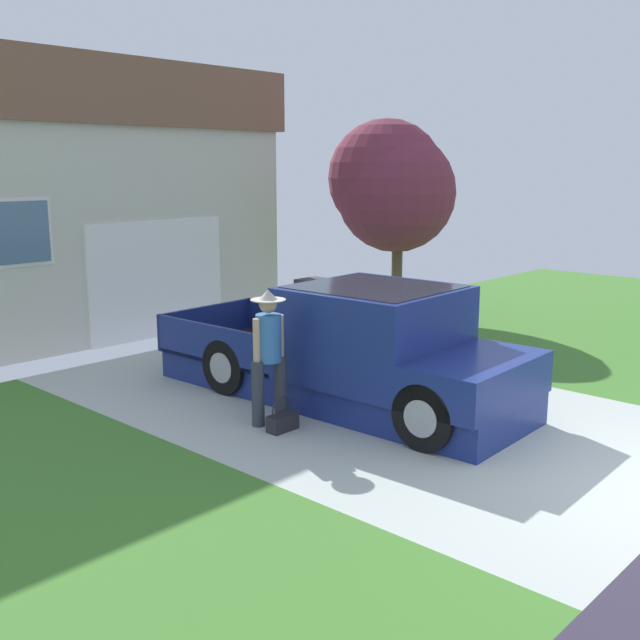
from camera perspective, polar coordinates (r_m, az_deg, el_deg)
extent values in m
cube|color=#B0B9AF|center=(10.47, 2.22, -6.43)|extent=(5.20, 9.00, 0.06)
cube|color=#41792C|center=(17.71, 20.68, 0.32)|extent=(12.00, 9.00, 0.06)
cube|color=navy|center=(10.62, 1.17, -4.81)|extent=(2.00, 5.55, 0.42)
cube|color=navy|center=(10.02, 4.12, -0.97)|extent=(2.02, 2.10, 1.23)
cube|color=#1E2833|center=(9.94, 4.15, 1.09)|extent=(1.78, 1.93, 0.52)
cube|color=navy|center=(9.30, 11.79, -4.42)|extent=(1.99, 1.14, 0.53)
cube|color=black|center=(11.57, -4.74, -2.24)|extent=(2.04, 2.47, 0.06)
cube|color=navy|center=(12.18, -1.60, -0.28)|extent=(0.15, 2.39, 0.57)
cube|color=navy|center=(10.89, -8.31, -1.83)|extent=(0.15, 2.39, 0.57)
cube|color=navy|center=(12.35, -8.57, -0.23)|extent=(1.95, 0.13, 0.57)
cube|color=black|center=(10.47, 10.79, 0.91)|extent=(0.11, 0.18, 0.20)
cylinder|color=black|center=(10.16, 13.26, -4.76)|extent=(0.29, 0.81, 0.80)
cylinder|color=#9E9EA3|center=(10.16, 13.26, -4.76)|extent=(0.30, 0.45, 0.44)
cylinder|color=black|center=(8.76, 8.07, -7.23)|extent=(0.29, 0.81, 0.80)
cylinder|color=#9E9EA3|center=(8.76, 8.07, -7.23)|extent=(0.30, 0.45, 0.44)
cylinder|color=black|center=(12.01, -1.07, -1.92)|extent=(0.29, 0.81, 0.80)
cylinder|color=#9E9EA3|center=(12.01, -1.07, -1.92)|extent=(0.30, 0.45, 0.44)
cylinder|color=black|center=(10.85, -7.03, -3.49)|extent=(0.29, 0.81, 0.80)
cylinder|color=#9E9EA3|center=(10.85, -7.03, -3.49)|extent=(0.30, 0.45, 0.44)
cylinder|color=#333842|center=(9.46, -4.73, -5.60)|extent=(0.16, 0.16, 0.84)
cylinder|color=#333842|center=(9.67, -3.01, -5.19)|extent=(0.16, 0.16, 0.84)
cylinder|color=#3870B2|center=(9.39, -3.92, -1.37)|extent=(0.32, 0.32, 0.60)
cylinder|color=tan|center=(9.28, -4.83, -1.63)|extent=(0.09, 0.09, 0.57)
cylinder|color=tan|center=(9.50, -3.02, -1.29)|extent=(0.09, 0.09, 0.57)
sphere|color=tan|center=(9.30, -3.95, 1.23)|extent=(0.23, 0.23, 0.23)
cylinder|color=#BCB2A3|center=(9.29, -3.96, 1.54)|extent=(0.44, 0.44, 0.01)
cone|color=#BCB2A3|center=(9.28, -3.96, 1.93)|extent=(0.24, 0.24, 0.13)
cube|color=#232328|center=(9.37, -2.86, -7.77)|extent=(0.40, 0.19, 0.21)
torus|color=#232328|center=(9.32, -2.87, -6.89)|extent=(0.36, 0.02, 0.36)
cube|color=beige|center=(16.26, -20.33, 6.49)|extent=(8.14, 5.19, 3.92)
cube|color=brown|center=(16.27, -20.98, 15.47)|extent=(8.47, 5.40, 1.19)
cube|color=white|center=(14.58, -12.16, 3.04)|extent=(2.97, 0.06, 2.21)
cube|color=slate|center=(13.12, -22.03, 6.16)|extent=(1.10, 0.05, 1.00)
cube|color=silver|center=(13.13, -22.06, 6.16)|extent=(1.23, 0.02, 1.12)
cylinder|color=brown|center=(16.60, 5.85, 3.83)|extent=(0.24, 0.24, 1.96)
sphere|color=brown|center=(16.48, 5.05, 10.70)|extent=(2.50, 2.50, 2.50)
sphere|color=brown|center=(16.14, 5.68, 9.34)|extent=(1.94, 1.94, 1.94)
sphere|color=brown|center=(16.31, 5.79, 9.61)|extent=(2.54, 2.54, 2.54)
cube|color=#424247|center=(14.96, -0.23, 1.17)|extent=(0.58, 0.68, 0.82)
cube|color=#2E2E31|center=(14.89, -0.23, 2.90)|extent=(0.60, 0.71, 0.10)
cylinder|color=black|center=(14.70, -0.04, -0.64)|extent=(0.05, 0.18, 0.18)
cylinder|color=black|center=(15.02, 1.10, -0.38)|extent=(0.05, 0.18, 0.18)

